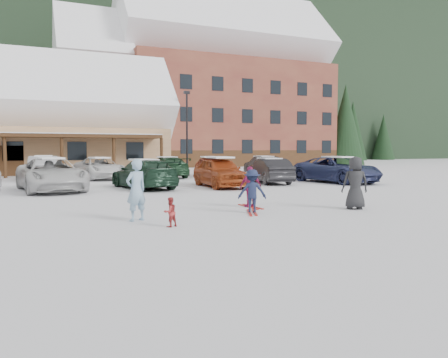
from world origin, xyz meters
name	(u,v)px	position (x,y,z in m)	size (l,w,h in m)	color
ground	(228,214)	(0.00, 0.00, 0.00)	(160.00, 160.00, 0.00)	silver
forested_hillside	(61,66)	(0.00, 85.00, 19.00)	(300.00, 70.00, 38.00)	black
alpine_hotel	(209,94)	(14.27, 38.00, 8.63)	(31.48, 14.01, 21.48)	maroon
lamp_post	(187,127)	(6.40, 23.01, 3.79)	(0.50, 0.25, 6.76)	black
conifer_1	(345,114)	(30.00, 32.00, 6.26)	(4.84, 4.84, 11.22)	black
conifer_3	(132,124)	(6.00, 44.00, 5.12)	(3.96, 3.96, 9.18)	black
conifer_4	(308,119)	(34.00, 46.00, 6.54)	(5.06, 5.06, 11.73)	black
adult_skier	(136,190)	(-2.78, -0.08, 0.85)	(0.62, 0.41, 1.70)	#87ACC6
toddler_red	(170,212)	(-2.19, -1.33, 0.38)	(0.37, 0.29, 0.76)	#AB2F2F
child_navy	(252,191)	(0.82, 0.01, 0.67)	(0.87, 0.50, 1.34)	#18203E
skis_child_navy	(252,212)	(0.82, 0.01, 0.01)	(0.20, 1.40, 0.03)	red
child_magenta	(251,187)	(1.37, 1.22, 0.69)	(0.81, 0.34, 1.39)	#A11F59
skis_child_magenta	(250,207)	(1.37, 1.22, 0.01)	(0.20, 1.40, 0.03)	red
bystander_dark	(355,183)	(4.29, -0.58, 0.87)	(0.85, 0.55, 1.73)	black
parked_car_2	(51,175)	(-4.65, 9.93, 0.77)	(2.57, 5.57, 1.55)	silver
parked_car_3	(144,174)	(-0.36, 9.54, 0.72)	(2.02, 4.96, 1.44)	#183323
parked_car_4	(220,172)	(3.44, 8.78, 0.77)	(1.82, 4.52, 1.54)	#A8431A
parked_car_5	(269,171)	(6.98, 9.93, 0.71)	(1.51, 4.32, 1.42)	black
parked_car_6	(337,170)	(10.83, 8.78, 0.75)	(2.50, 5.43, 1.51)	navy
parked_car_9	(44,168)	(-4.84, 17.47, 0.76)	(1.62, 4.64, 1.53)	#A4A5A9
parked_car_10	(100,168)	(-1.51, 17.21, 0.70)	(2.33, 5.05, 1.40)	white
parked_car_11	(167,167)	(2.98, 17.14, 0.70)	(1.97, 4.85, 1.41)	#183720
parked_car_12	(209,167)	(6.04, 16.97, 0.70)	(1.66, 4.12, 1.41)	#A54029
parked_car_13	(263,166)	(10.24, 16.65, 0.71)	(1.50, 4.29, 1.41)	black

